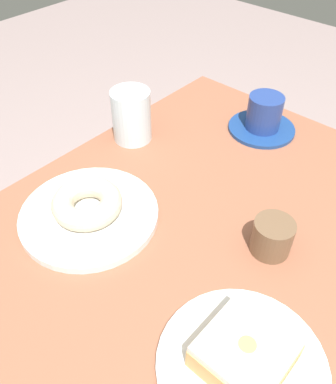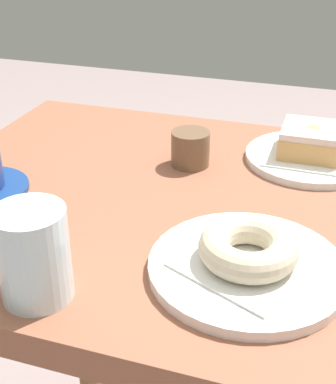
% 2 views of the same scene
% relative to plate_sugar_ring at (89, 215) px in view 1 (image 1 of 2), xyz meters
% --- Properties ---
extents(table, '(0.93, 0.61, 0.76)m').
position_rel_plate_sugar_ring_xyz_m(table, '(-0.04, 0.14, -0.12)').
color(table, '#92563E').
rests_on(table, ground_plane).
extents(plate_sugar_ring, '(0.22, 0.22, 0.01)m').
position_rel_plate_sugar_ring_xyz_m(plate_sugar_ring, '(0.00, 0.00, 0.00)').
color(plate_sugar_ring, white).
rests_on(plate_sugar_ring, table).
extents(napkin_sugar_ring, '(0.17, 0.17, 0.00)m').
position_rel_plate_sugar_ring_xyz_m(napkin_sugar_ring, '(0.00, -0.00, 0.01)').
color(napkin_sugar_ring, white).
rests_on(napkin_sugar_ring, plate_sugar_ring).
extents(donut_sugar_ring, '(0.11, 0.11, 0.03)m').
position_rel_plate_sugar_ring_xyz_m(donut_sugar_ring, '(0.00, -0.00, 0.03)').
color(donut_sugar_ring, beige).
rests_on(donut_sugar_ring, napkin_sugar_ring).
extents(plate_glazed_square, '(0.20, 0.20, 0.01)m').
position_rel_plate_sugar_ring_xyz_m(plate_glazed_square, '(0.04, 0.32, -0.00)').
color(plate_glazed_square, white).
rests_on(plate_glazed_square, table).
extents(napkin_glazed_square, '(0.14, 0.14, 0.00)m').
position_rel_plate_sugar_ring_xyz_m(napkin_glazed_square, '(0.04, 0.32, 0.01)').
color(napkin_glazed_square, white).
rests_on(napkin_glazed_square, plate_glazed_square).
extents(donut_glazed_square, '(0.09, 0.09, 0.04)m').
position_rel_plate_sugar_ring_xyz_m(donut_glazed_square, '(0.04, 0.32, 0.03)').
color(donut_glazed_square, tan).
rests_on(donut_glazed_square, napkin_glazed_square).
extents(water_glass, '(0.08, 0.08, 0.10)m').
position_rel_plate_sugar_ring_xyz_m(water_glass, '(-0.20, -0.11, 0.04)').
color(water_glass, silver).
rests_on(water_glass, table).
extents(coffee_cup, '(0.13, 0.13, 0.08)m').
position_rel_plate_sugar_ring_xyz_m(coffee_cup, '(-0.39, 0.07, 0.03)').
color(coffee_cup, navy).
rests_on(coffee_cup, table).
extents(sugar_jar, '(0.06, 0.06, 0.05)m').
position_rel_plate_sugar_ring_xyz_m(sugar_jar, '(-0.14, 0.25, 0.02)').
color(sugar_jar, brown).
rests_on(sugar_jar, table).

